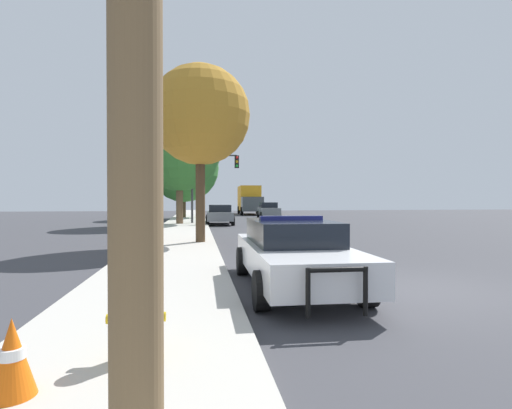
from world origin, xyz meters
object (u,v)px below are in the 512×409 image
(traffic_cone, at_px, (12,357))
(box_truck, at_px, (249,199))
(tree_sidewalk_near, at_px, (200,116))
(police_car, at_px, (293,252))
(traffic_light, at_px, (211,174))
(car_background_oncoming, at_px, (269,210))
(fire_hydrant, at_px, (136,314))
(car_background_midblock, at_px, (220,214))
(tree_sidewalk_mid, at_px, (179,150))
(tree_sidewalk_far, at_px, (184,168))

(traffic_cone, bearing_deg, box_truck, 79.91)
(tree_sidewalk_near, bearing_deg, traffic_cone, -97.88)
(police_car, xyz_separation_m, traffic_light, (-0.95, 20.57, 2.90))
(car_background_oncoming, xyz_separation_m, traffic_cone, (-8.27, -33.58, -0.32))
(fire_hydrant, relative_size, box_truck, 0.11)
(fire_hydrant, bearing_deg, traffic_light, 86.12)
(car_background_oncoming, bearing_deg, police_car, 83.36)
(fire_hydrant, distance_m, car_background_midblock, 24.32)
(police_car, distance_m, traffic_cone, 5.58)
(fire_hydrant, relative_size, car_background_midblock, 0.19)
(traffic_light, relative_size, car_background_midblock, 1.07)
(box_truck, distance_m, tree_sidewalk_mid, 20.91)
(car_background_midblock, distance_m, traffic_cone, 25.14)
(police_car, bearing_deg, traffic_cone, 51.61)
(police_car, xyz_separation_m, car_background_oncoming, (4.76, 29.26, 0.05))
(police_car, relative_size, tree_sidewalk_mid, 0.65)
(tree_sidewalk_mid, bearing_deg, traffic_cone, -90.87)
(fire_hydrant, relative_size, tree_sidewalk_far, 0.11)
(car_background_midblock, xyz_separation_m, tree_sidewalk_near, (-1.48, -12.70, 4.36))
(police_car, bearing_deg, tree_sidewalk_mid, -80.33)
(box_truck, distance_m, tree_sidewalk_far, 12.64)
(traffic_light, distance_m, traffic_cone, 25.23)
(tree_sidewalk_mid, bearing_deg, car_background_oncoming, 49.52)
(tree_sidewalk_near, relative_size, traffic_cone, 10.36)
(tree_sidewalk_near, distance_m, traffic_cone, 13.19)
(police_car, height_order, traffic_cone, police_car)
(police_car, height_order, fire_hydrant, police_car)
(traffic_cone, bearing_deg, tree_sidewalk_mid, 89.13)
(box_truck, xyz_separation_m, traffic_cone, (-7.76, -43.58, -1.31))
(traffic_light, distance_m, box_truck, 19.48)
(fire_hydrant, relative_size, traffic_cone, 1.29)
(fire_hydrant, relative_size, traffic_light, 0.17)
(traffic_light, bearing_deg, fire_hydrant, -93.88)
(tree_sidewalk_far, relative_size, tree_sidewalk_mid, 0.98)
(fire_hydrant, height_order, tree_sidewalk_near, tree_sidewalk_near)
(traffic_light, distance_m, tree_sidewalk_far, 9.17)
(traffic_light, relative_size, box_truck, 0.62)
(car_background_oncoming, relative_size, tree_sidewalk_far, 0.55)
(fire_hydrant, bearing_deg, tree_sidewalk_near, 86.18)
(police_car, distance_m, traffic_light, 20.80)
(car_background_oncoming, relative_size, tree_sidewalk_near, 0.62)
(police_car, xyz_separation_m, tree_sidewalk_near, (-1.82, 7.91, 4.37))
(police_car, bearing_deg, tree_sidewalk_far, -83.20)
(fire_hydrant, bearing_deg, car_background_oncoming, 77.39)
(traffic_light, xyz_separation_m, car_background_oncoming, (5.71, 8.68, -2.85))
(police_car, relative_size, tree_sidewalk_far, 0.67)
(car_background_midblock, xyz_separation_m, traffic_cone, (-3.17, -24.94, -0.28))
(traffic_light, relative_size, tree_sidewalk_mid, 0.62)
(box_truck, relative_size, traffic_cone, 11.91)
(tree_sidewalk_near, bearing_deg, car_background_midblock, 83.36)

